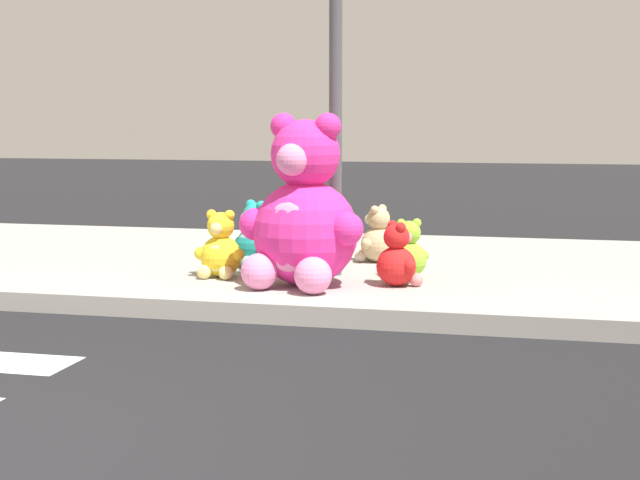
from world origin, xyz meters
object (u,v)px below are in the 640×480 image
object	(u,v)px
sign_pole	(336,74)
plush_pink_large	(303,217)
plush_brown	(323,241)
plush_teal	(255,240)
plush_red	(398,260)
plush_lime	(408,254)
plush_tan	(377,239)
plush_yellow	(220,250)

from	to	relation	value
sign_pole	plush_pink_large	bearing A→B (deg)	-102.22
plush_brown	plush_teal	size ratio (longest dim) A/B	0.82
plush_pink_large	plush_teal	distance (m)	1.12
plush_red	plush_teal	size ratio (longest dim) A/B	0.86
plush_pink_large	plush_lime	bearing A→B (deg)	39.58
plush_brown	plush_tan	size ratio (longest dim) A/B	0.93
plush_red	plush_teal	distance (m)	1.55
sign_pole	plush_yellow	size ratio (longest dim) A/B	5.62
sign_pole	plush_brown	xyz separation A→B (m)	(-0.28, 0.70, -1.50)
plush_red	plush_teal	xyz separation A→B (m)	(-1.40, 0.66, 0.03)
plush_brown	plush_lime	size ratio (longest dim) A/B	1.00
sign_pole	plush_pink_large	xyz separation A→B (m)	(-0.13, -0.59, -1.15)
plush_tan	plush_pink_large	bearing A→B (deg)	-103.63
sign_pole	plush_red	bearing A→B (deg)	-34.51
plush_pink_large	plush_red	xyz separation A→B (m)	(0.73, 0.17, -0.34)
plush_brown	plush_yellow	bearing A→B (deg)	-121.39
plush_yellow	plush_teal	world-z (taller)	plush_teal
plush_yellow	plush_brown	world-z (taller)	plush_yellow
plush_red	plush_yellow	world-z (taller)	plush_yellow
plush_red	plush_yellow	bearing A→B (deg)	177.32
plush_pink_large	plush_lime	world-z (taller)	plush_pink_large
plush_pink_large	plush_yellow	size ratio (longest dim) A/B	2.41
plush_yellow	plush_pink_large	bearing A→B (deg)	-17.26
plush_tan	plush_yellow	bearing A→B (deg)	-134.09
sign_pole	plush_teal	world-z (taller)	sign_pole
sign_pole	plush_lime	bearing A→B (deg)	2.77
plush_yellow	plush_lime	bearing A→B (deg)	13.75
plush_teal	plush_pink_large	bearing A→B (deg)	-51.30
sign_pole	plush_red	world-z (taller)	sign_pole
plush_brown	plush_lime	xyz separation A→B (m)	(0.90, -0.67, -0.00)
sign_pole	plush_teal	size ratio (longest dim) A/B	5.29
plush_pink_large	plush_teal	world-z (taller)	plush_pink_large
plush_pink_large	plush_yellow	xyz separation A→B (m)	(-0.79, 0.24, -0.32)
sign_pole	plush_tan	size ratio (longest dim) A/B	5.98
plush_yellow	plush_tan	bearing A→B (deg)	45.91
plush_teal	plush_lime	xyz separation A→B (m)	(1.42, -0.22, -0.04)
plush_red	plush_brown	distance (m)	1.42
plush_brown	sign_pole	bearing A→B (deg)	-68.47
sign_pole	plush_tan	bearing A→B (deg)	75.37
sign_pole	plush_yellow	xyz separation A→B (m)	(-0.91, -0.35, -1.47)
plush_yellow	plush_teal	size ratio (longest dim) A/B	0.94
plush_yellow	plush_red	bearing A→B (deg)	-2.68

